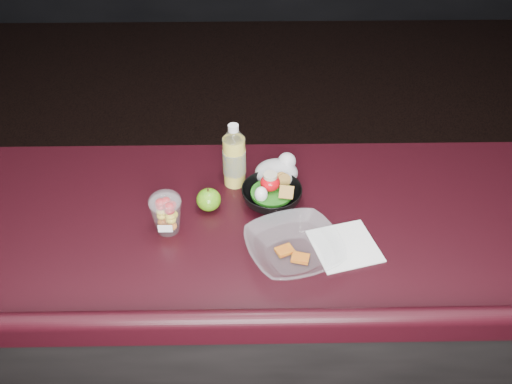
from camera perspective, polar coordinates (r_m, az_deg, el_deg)
The scene contains 8 objects.
counter at distance 1.94m, azimuth 0.32°, elevation -13.83°, with size 4.06×0.71×1.02m.
lemonade_bottle at distance 1.63m, azimuth -2.19°, elevation 3.26°, with size 0.07×0.07×0.20m.
fruit_cup at distance 1.51m, azimuth -8.97°, elevation -1.98°, with size 0.09×0.09×0.12m.
green_apple at distance 1.58m, azimuth -4.76°, elevation -0.77°, with size 0.07×0.07×0.07m.
plastic_bag at distance 1.66m, azimuth 2.19°, elevation 2.06°, with size 0.13×0.10×0.09m.
snack_bowl at distance 1.59m, azimuth 1.53°, elevation -0.24°, with size 0.19×0.19×0.09m.
takeout_bowl at distance 1.44m, azimuth 3.79°, elevation -5.71°, with size 0.30×0.30×0.06m.
paper_napkin at distance 1.50m, azimuth 8.86°, elevation -5.35°, with size 0.16×0.16×0.00m, color white.
Camera 1 is at (-0.03, -0.85, 2.08)m, focal length 40.00 mm.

